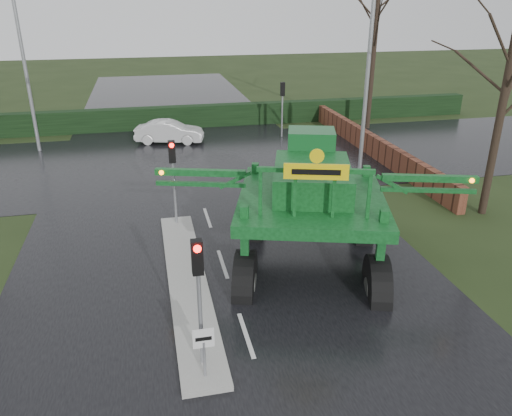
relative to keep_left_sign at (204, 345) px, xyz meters
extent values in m
plane|color=black|center=(1.30, 1.50, -1.06)|extent=(140.00, 140.00, 0.00)
cube|color=black|center=(1.30, 11.50, -1.05)|extent=(14.00, 80.00, 0.02)
cube|color=black|center=(1.30, 17.50, -1.05)|extent=(80.00, 12.00, 0.02)
cube|color=gray|center=(0.00, 4.50, -0.97)|extent=(1.20, 10.00, 0.16)
cube|color=black|center=(1.30, 25.50, -0.31)|extent=(44.00, 0.90, 1.50)
cube|color=#592D1E|center=(11.80, 17.50, -0.46)|extent=(0.40, 20.00, 1.20)
cylinder|color=gray|center=(0.00, 0.00, -0.41)|extent=(0.07, 0.07, 1.00)
cube|color=silver|center=(0.00, 0.00, 0.19)|extent=(0.50, 0.04, 0.50)
cube|color=black|center=(0.00, -0.02, 0.19)|extent=(0.38, 0.01, 0.10)
cylinder|color=gray|center=(0.00, 0.50, 0.69)|extent=(0.10, 0.10, 3.50)
cube|color=black|center=(0.00, 0.50, 2.04)|extent=(0.26, 0.22, 0.85)
sphere|color=#FF0C07|center=(0.00, 0.37, 2.32)|extent=(0.18, 0.18, 0.18)
cylinder|color=gray|center=(0.00, 9.00, 0.69)|extent=(0.10, 0.10, 3.50)
cube|color=black|center=(0.00, 9.00, 2.04)|extent=(0.26, 0.22, 0.85)
sphere|color=#FF0C07|center=(0.00, 8.87, 2.32)|extent=(0.18, 0.18, 0.18)
cylinder|color=gray|center=(7.80, 21.50, 0.69)|extent=(0.10, 0.10, 3.50)
cube|color=black|center=(7.80, 21.50, 2.04)|extent=(0.26, 0.22, 0.85)
sphere|color=#FF0C07|center=(7.80, 21.63, 2.32)|extent=(0.18, 0.18, 0.18)
cylinder|color=gray|center=(9.80, 13.50, 3.94)|extent=(0.20, 0.20, 10.00)
cylinder|color=gray|center=(-7.20, 21.50, 3.94)|extent=(0.20, 0.20, 10.00)
cylinder|color=black|center=(12.80, 7.50, 2.94)|extent=(0.32, 0.32, 8.00)
cylinder|color=black|center=(14.30, 22.50, 3.94)|extent=(0.32, 0.32, 10.00)
cylinder|color=black|center=(0.42, 6.60, 0.09)|extent=(1.28, 2.38, 2.29)
cylinder|color=#595B56|center=(0.42, 6.60, 0.09)|extent=(0.88, 0.97, 0.80)
cube|color=#0A3D13|center=(0.42, 6.60, 1.52)|extent=(0.31, 0.31, 2.64)
cylinder|color=black|center=(4.37, 5.39, 0.09)|extent=(1.28, 2.38, 2.29)
cylinder|color=#595B56|center=(4.37, 5.39, 0.09)|extent=(0.88, 0.97, 0.80)
cube|color=#0A3D13|center=(4.37, 5.39, 1.52)|extent=(0.31, 0.31, 2.64)
cylinder|color=black|center=(-0.79, 2.66, 0.09)|extent=(1.28, 2.38, 2.29)
cylinder|color=#595B56|center=(-0.79, 2.66, 0.09)|extent=(0.88, 0.97, 0.80)
cube|color=#0A3D13|center=(-0.79, 2.66, 1.52)|extent=(0.31, 0.31, 2.64)
cylinder|color=black|center=(3.16, 1.45, 0.09)|extent=(1.28, 2.38, 2.29)
cylinder|color=#595B56|center=(3.16, 1.45, 0.09)|extent=(0.88, 0.97, 0.80)
cube|color=#0A3D13|center=(3.16, 1.45, 1.52)|extent=(0.31, 0.31, 2.64)
cube|color=#0A3D13|center=(1.79, 4.02, 2.27)|extent=(6.22, 6.67, 0.40)
cube|color=#0A3D13|center=(1.86, 4.24, 2.90)|extent=(3.42, 4.03, 1.03)
cube|color=#135122|center=(2.53, 6.43, 3.30)|extent=(2.05, 1.82, 1.49)
cube|color=#0A3D13|center=(1.25, 2.27, 3.93)|extent=(3.33, 1.14, 0.14)
cube|color=#0A3D13|center=(-1.85, 4.66, 3.30)|extent=(2.91, 1.07, 0.21)
sphere|color=orange|center=(-3.09, 4.92, 3.30)|extent=(0.16, 0.16, 0.16)
cube|color=#0A3D13|center=(5.16, 2.51, 3.30)|extent=(2.91, 1.07, 0.21)
sphere|color=orange|center=(6.33, 2.03, 3.30)|extent=(0.16, 0.16, 0.16)
cube|color=yellow|center=(1.12, 1.83, 4.04)|extent=(1.77, 0.60, 0.46)
cube|color=black|center=(1.12, 1.83, 4.04)|extent=(1.32, 0.41, 0.16)
cylinder|color=yellow|center=(1.12, 1.83, 4.50)|extent=(0.41, 0.16, 0.41)
imported|color=silver|center=(0.53, 21.62, -1.06)|extent=(4.42, 2.39, 1.38)
camera|label=1|loc=(-0.87, -9.41, 7.42)|focal=35.00mm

